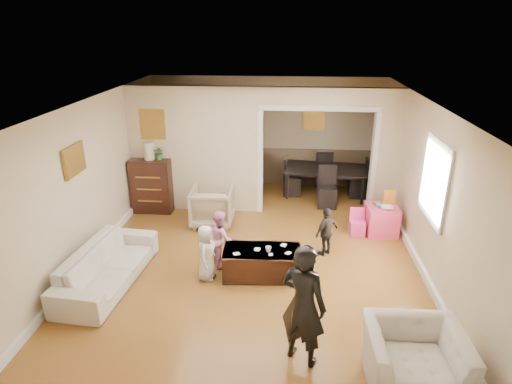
# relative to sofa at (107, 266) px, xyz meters

# --- Properties ---
(floor) EXTENTS (7.00, 7.00, 0.00)m
(floor) POSITION_rel_sofa_xyz_m (2.17, 1.13, -0.30)
(floor) COLOR #A26C2A
(floor) RESTS_ON ground
(partition_left) EXTENTS (2.75, 0.18, 2.60)m
(partition_left) POSITION_rel_sofa_xyz_m (0.79, 2.93, 1.00)
(partition_left) COLOR beige
(partition_left) RESTS_ON ground
(partition_right) EXTENTS (0.55, 0.18, 2.60)m
(partition_right) POSITION_rel_sofa_xyz_m (4.64, 2.93, 1.00)
(partition_right) COLOR beige
(partition_right) RESTS_ON ground
(partition_header) EXTENTS (2.22, 0.18, 0.35)m
(partition_header) POSITION_rel_sofa_xyz_m (3.27, 2.93, 2.12)
(partition_header) COLOR beige
(partition_header) RESTS_ON partition_right
(window_pane) EXTENTS (0.03, 0.95, 1.10)m
(window_pane) POSITION_rel_sofa_xyz_m (4.90, 0.73, 1.25)
(window_pane) COLOR white
(window_pane) RESTS_ON ground
(framed_art_partition) EXTENTS (0.45, 0.03, 0.55)m
(framed_art_partition) POSITION_rel_sofa_xyz_m (-0.03, 2.83, 1.55)
(framed_art_partition) COLOR brown
(framed_art_partition) RESTS_ON partition_left
(framed_art_sofa_wall) EXTENTS (0.03, 0.55, 0.40)m
(framed_art_sofa_wall) POSITION_rel_sofa_xyz_m (-0.54, 0.53, 1.50)
(framed_art_sofa_wall) COLOR brown
(framed_art_alcove) EXTENTS (0.45, 0.03, 0.55)m
(framed_art_alcove) POSITION_rel_sofa_xyz_m (3.27, 4.57, 1.40)
(framed_art_alcove) COLOR brown
(sofa) EXTENTS (0.98, 2.12, 0.60)m
(sofa) POSITION_rel_sofa_xyz_m (0.00, 0.00, 0.00)
(sofa) COLOR silver
(sofa) RESTS_ON ground
(armchair_back) EXTENTS (0.83, 0.86, 0.75)m
(armchair_back) POSITION_rel_sofa_xyz_m (1.23, 2.21, 0.08)
(armchair_back) COLOR tan
(armchair_back) RESTS_ON ground
(armchair_front) EXTENTS (1.06, 0.93, 0.68)m
(armchair_front) POSITION_rel_sofa_xyz_m (4.14, -1.66, 0.04)
(armchair_front) COLOR silver
(armchair_front) RESTS_ON ground
(dresser) EXTENTS (0.83, 0.47, 1.14)m
(dresser) POSITION_rel_sofa_xyz_m (-0.13, 2.75, 0.27)
(dresser) COLOR black
(dresser) RESTS_ON ground
(table_lamp) EXTENTS (0.22, 0.22, 0.36)m
(table_lamp) POSITION_rel_sofa_xyz_m (-0.13, 2.75, 1.02)
(table_lamp) COLOR beige
(table_lamp) RESTS_ON dresser
(potted_plant) EXTENTS (0.26, 0.23, 0.29)m
(potted_plant) POSITION_rel_sofa_xyz_m (0.07, 2.75, 0.98)
(potted_plant) COLOR #457B36
(potted_plant) RESTS_ON dresser
(coffee_table) EXTENTS (1.24, 0.68, 0.45)m
(coffee_table) POSITION_rel_sofa_xyz_m (2.34, 0.40, -0.07)
(coffee_table) COLOR #351911
(coffee_table) RESTS_ON ground
(coffee_cup) EXTENTS (0.10, 0.10, 0.09)m
(coffee_cup) POSITION_rel_sofa_xyz_m (2.44, 0.35, 0.20)
(coffee_cup) COLOR white
(coffee_cup) RESTS_ON coffee_table
(play_table) EXTENTS (0.60, 0.60, 0.55)m
(play_table) POSITION_rel_sofa_xyz_m (4.49, 2.05, -0.03)
(play_table) COLOR #E63C68
(play_table) RESTS_ON ground
(cereal_box) EXTENTS (0.20, 0.08, 0.30)m
(cereal_box) POSITION_rel_sofa_xyz_m (4.61, 2.15, 0.39)
(cereal_box) COLOR gold
(cereal_box) RESTS_ON play_table
(cyan_cup) EXTENTS (0.08, 0.08, 0.08)m
(cyan_cup) POSITION_rel_sofa_xyz_m (4.39, 2.00, 0.28)
(cyan_cup) COLOR #28A8C9
(cyan_cup) RESTS_ON play_table
(toy_block) EXTENTS (0.10, 0.09, 0.05)m
(toy_block) POSITION_rel_sofa_xyz_m (4.37, 2.17, 0.27)
(toy_block) COLOR #BC3517
(toy_block) RESTS_ON play_table
(play_bowl) EXTENTS (0.24, 0.24, 0.06)m
(play_bowl) POSITION_rel_sofa_xyz_m (4.54, 1.93, 0.27)
(play_bowl) COLOR silver
(play_bowl) RESTS_ON play_table
(dining_table) EXTENTS (1.95, 1.22, 0.65)m
(dining_table) POSITION_rel_sofa_xyz_m (3.55, 3.90, 0.02)
(dining_table) COLOR black
(dining_table) RESTS_ON ground
(adult_person) EXTENTS (0.67, 0.59, 1.54)m
(adult_person) POSITION_rel_sofa_xyz_m (2.92, -1.38, 0.47)
(adult_person) COLOR black
(adult_person) RESTS_ON ground
(child_kneel_a) EXTENTS (0.33, 0.47, 0.90)m
(child_kneel_a) POSITION_rel_sofa_xyz_m (1.49, 0.25, 0.15)
(child_kneel_a) COLOR silver
(child_kneel_a) RESTS_ON ground
(child_kneel_b) EXTENTS (0.52, 0.57, 0.95)m
(child_kneel_b) POSITION_rel_sofa_xyz_m (1.64, 0.70, 0.18)
(child_kneel_b) COLOR pink
(child_kneel_b) RESTS_ON ground
(child_toddler) EXTENTS (0.51, 0.50, 0.87)m
(child_toddler) POSITION_rel_sofa_xyz_m (3.39, 1.15, 0.13)
(child_toddler) COLOR black
(child_toddler) RESTS_ON ground
(craft_papers) EXTENTS (0.91, 0.45, 0.00)m
(craft_papers) POSITION_rel_sofa_xyz_m (2.41, 0.38, 0.15)
(craft_papers) COLOR white
(craft_papers) RESTS_ON coffee_table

